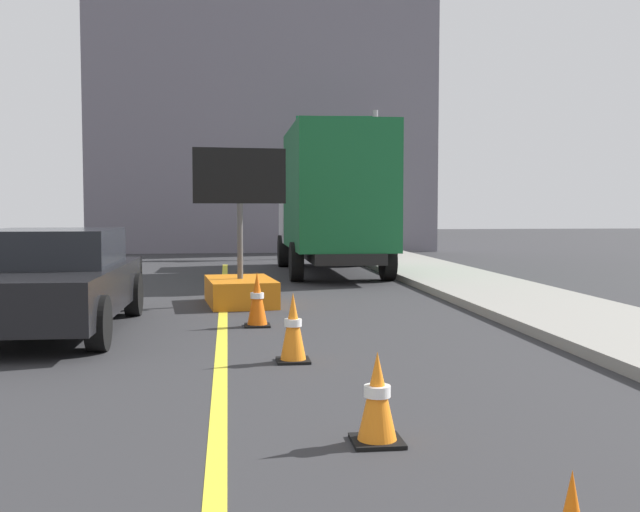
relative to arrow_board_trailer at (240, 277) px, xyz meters
The scene contains 9 objects.
lane_center_stripe 8.80m from the arrow_board_trailer, 91.90° to the right, with size 0.14×36.00×0.01m, color yellow.
arrow_board_trailer is the anchor object (origin of this frame).
box_truck 6.36m from the arrow_board_trailer, 67.16° to the left, with size 2.43×6.85×3.59m.
pickup_car 3.65m from the arrow_board_trailer, 135.34° to the right, with size 2.08×4.46×1.38m.
highway_guide_sign 13.32m from the arrow_board_trailer, 71.94° to the left, with size 2.78×0.37×5.00m.
far_building_block 20.42m from the arrow_board_trailer, 86.52° to the left, with size 13.19×9.71×10.28m, color slate.
traffic_cone_mid_lane 7.89m from the arrow_board_trailer, 83.93° to the right, with size 0.36×0.36×0.66m.
traffic_cone_far_lane 4.99m from the arrow_board_trailer, 84.40° to the right, with size 0.36×0.36×0.76m.
traffic_cone_curbside 2.48m from the arrow_board_trailer, 85.46° to the right, with size 0.36×0.36×0.77m.
Camera 1 is at (0.09, 1.82, 1.67)m, focal length 41.97 mm.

